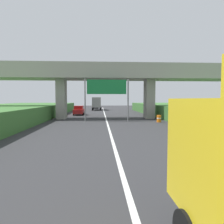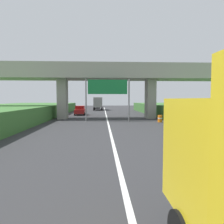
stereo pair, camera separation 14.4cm
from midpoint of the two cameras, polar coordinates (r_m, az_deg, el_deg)
lane_centre_stripe at (r=23.81m, az=-1.42°, el=-3.45°), size 0.20×97.09×0.01m
overpass_bridge at (r=30.93m, az=-1.88°, el=9.59°), size 40.00×4.80×8.11m
overhead_highway_sign at (r=26.92m, az=-1.66°, el=6.24°), size 5.88×0.18×5.61m
truck_black at (r=55.39m, az=-4.41°, el=2.56°), size 2.44×7.30×3.44m
car_red at (r=38.17m, az=-9.40°, el=0.44°), size 1.86×4.10×1.72m
construction_barrel_2 at (r=14.43m, az=27.04°, el=-6.64°), size 0.57×0.57×0.90m
construction_barrel_3 at (r=18.35m, az=20.47°, el=-4.35°), size 0.57×0.57×0.90m
construction_barrel_4 at (r=22.43m, az=16.07°, el=-2.86°), size 0.57×0.57×0.90m
construction_barrel_5 at (r=26.58m, az=12.90°, el=-1.82°), size 0.57×0.57×0.90m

